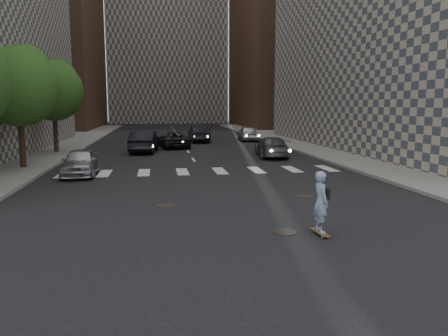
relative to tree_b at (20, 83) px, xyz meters
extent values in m
plane|color=black|center=(9.45, -11.14, -4.65)|extent=(160.00, 160.00, 0.00)
cube|color=gray|center=(23.95, 8.86, -4.57)|extent=(13.00, 80.00, 0.15)
cube|color=#ADA08E|center=(27.95, 7.36, 6.35)|extent=(15.00, 33.00, 22.00)
cube|color=black|center=(20.65, 2.86, -2.65)|extent=(0.30, 18.00, 4.00)
cube|color=brown|center=(29.45, 43.86, 13.35)|extent=(18.00, 24.00, 36.00)
cube|color=#ADA08E|center=(9.45, 66.86, 19.35)|extent=(22.00, 20.00, 48.00)
cylinder|color=#382619|center=(-0.05, -0.14, -3.10)|extent=(0.32, 0.32, 2.80)
sphere|color=#1D4818|center=(-0.05, -0.14, -0.20)|extent=(4.20, 4.20, 4.20)
sphere|color=#1D4818|center=(0.15, 0.46, 0.70)|extent=(2.80, 2.80, 2.80)
cylinder|color=#382619|center=(-0.05, 7.86, -3.10)|extent=(0.32, 0.32, 2.80)
sphere|color=#1D4818|center=(-0.05, 7.86, -0.20)|extent=(4.20, 4.20, 4.20)
sphere|color=#1D4818|center=(0.15, 8.46, 0.70)|extent=(2.80, 2.80, 2.80)
cylinder|color=black|center=(10.65, -13.64, -4.64)|extent=(0.70, 0.70, 0.02)
cylinder|color=black|center=(7.45, -9.94, -4.64)|extent=(0.70, 0.70, 0.02)
cylinder|color=black|center=(12.75, -9.14, -4.64)|extent=(0.70, 0.70, 0.02)
cube|color=brown|center=(11.50, -14.02, -4.56)|extent=(0.26, 0.89, 0.02)
cylinder|color=green|center=(11.44, -14.34, -4.62)|extent=(0.03, 0.06, 0.06)
cylinder|color=green|center=(11.60, -14.33, -4.62)|extent=(0.03, 0.06, 0.06)
cylinder|color=green|center=(11.41, -13.71, -4.62)|extent=(0.03, 0.06, 0.06)
cylinder|color=green|center=(11.56, -13.71, -4.62)|extent=(0.03, 0.06, 0.06)
imported|color=#7D90B6|center=(11.50, -14.02, -3.72)|extent=(0.43, 0.63, 1.66)
cube|color=black|center=(11.68, -13.97, -3.52)|extent=(0.11, 0.28, 0.31)
imported|color=#B2B5B9|center=(3.38, -2.60, -3.97)|extent=(1.67, 4.00, 1.35)
imported|color=black|center=(6.23, 7.75, -3.84)|extent=(2.20, 5.03, 1.61)
imported|color=#4F5256|center=(14.80, 3.54, -3.97)|extent=(2.43, 4.88, 1.36)
imported|color=black|center=(8.52, 10.97, -3.99)|extent=(2.59, 4.90, 1.31)
imported|color=silver|center=(15.95, 16.86, -3.91)|extent=(2.11, 4.48, 1.48)
imported|color=black|center=(11.05, 16.11, -3.89)|extent=(1.82, 4.67, 1.51)
camera|label=1|loc=(7.19, -24.97, -1.13)|focal=35.00mm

